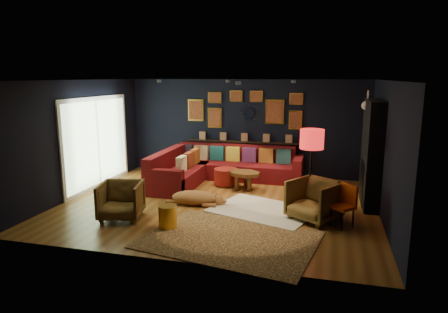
% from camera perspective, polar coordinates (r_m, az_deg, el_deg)
% --- Properties ---
extents(floor, '(6.50, 6.50, 0.00)m').
position_cam_1_polar(floor, '(8.58, -0.82, -6.78)').
color(floor, '#935F29').
rests_on(floor, ground).
extents(room_walls, '(6.50, 6.50, 6.50)m').
position_cam_1_polar(room_walls, '(8.22, -0.85, 3.83)').
color(room_walls, black).
rests_on(room_walls, ground).
extents(sectional, '(3.41, 2.69, 0.86)m').
position_cam_1_polar(sectional, '(10.33, -1.42, -1.77)').
color(sectional, maroon).
rests_on(sectional, ground).
extents(ledge, '(3.20, 0.12, 0.04)m').
position_cam_1_polar(ledge, '(10.90, 2.94, 2.11)').
color(ledge, black).
rests_on(ledge, room_walls).
extents(gallery_wall, '(3.15, 0.04, 1.02)m').
position_cam_1_polar(gallery_wall, '(10.83, 2.96, 6.78)').
color(gallery_wall, gold).
rests_on(gallery_wall, room_walls).
extents(sunburst_mirror, '(0.47, 0.16, 0.47)m').
position_cam_1_polar(sunburst_mirror, '(10.82, 3.55, 6.20)').
color(sunburst_mirror, silver).
rests_on(sunburst_mirror, room_walls).
extents(fireplace, '(0.31, 1.60, 2.20)m').
position_cam_1_polar(fireplace, '(8.95, 20.25, 0.04)').
color(fireplace, black).
rests_on(fireplace, ground).
extents(deer_head, '(0.50, 0.28, 0.45)m').
position_cam_1_polar(deer_head, '(9.32, 20.69, 6.83)').
color(deer_head, white).
rests_on(deer_head, fireplace).
extents(sliding_door, '(0.06, 2.80, 2.20)m').
position_cam_1_polar(sliding_door, '(10.16, -17.66, 1.93)').
color(sliding_door, white).
rests_on(sliding_door, ground).
extents(ceiling_spots, '(3.30, 2.50, 0.06)m').
position_cam_1_polar(ceiling_spots, '(8.92, 0.53, 10.65)').
color(ceiling_spots, black).
rests_on(ceiling_spots, room_walls).
extents(shag_rug, '(2.33, 2.00, 0.03)m').
position_cam_1_polar(shag_rug, '(8.19, 5.61, -7.64)').
color(shag_rug, silver).
rests_on(shag_rug, ground).
extents(leopard_rug, '(3.08, 2.44, 0.02)m').
position_cam_1_polar(leopard_rug, '(6.78, 0.83, -11.78)').
color(leopard_rug, tan).
rests_on(leopard_rug, ground).
extents(coffee_table, '(0.96, 0.82, 0.41)m').
position_cam_1_polar(coffee_table, '(9.57, 2.93, -2.67)').
color(coffee_table, brown).
rests_on(coffee_table, shag_rug).
extents(pouf, '(0.60, 0.60, 0.39)m').
position_cam_1_polar(pouf, '(9.96, 0.30, -2.86)').
color(pouf, maroon).
rests_on(pouf, shag_rug).
extents(armchair_left, '(0.91, 0.88, 0.79)m').
position_cam_1_polar(armchair_left, '(7.86, -14.52, -5.86)').
color(armchair_left, '#B08235').
rests_on(armchair_left, ground).
extents(armchair_right, '(1.11, 1.10, 0.85)m').
position_cam_1_polar(armchair_right, '(7.73, 12.81, -5.83)').
color(armchair_right, '#B08235').
rests_on(armchair_right, ground).
extents(gold_stool, '(0.33, 0.33, 0.41)m').
position_cam_1_polar(gold_stool, '(7.29, -8.05, -8.52)').
color(gold_stool, gold).
rests_on(gold_stool, ground).
extents(orange_chair, '(0.51, 0.51, 0.78)m').
position_cam_1_polar(orange_chair, '(7.53, 16.92, -6.29)').
color(orange_chair, black).
rests_on(orange_chair, ground).
extents(floor_lamp, '(0.46, 0.46, 1.68)m').
position_cam_1_polar(floor_lamp, '(7.91, 12.43, 1.93)').
color(floor_lamp, black).
rests_on(floor_lamp, ground).
extents(dog, '(1.36, 0.77, 0.41)m').
position_cam_1_polar(dog, '(8.46, -4.25, -5.49)').
color(dog, '#A4693D').
rests_on(dog, leopard_rug).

